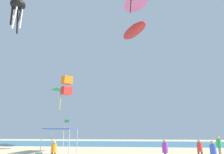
% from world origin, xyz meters
% --- Properties ---
extents(ocean_strip, '(110.00, 23.07, 0.03)m').
position_xyz_m(ocean_strip, '(0.00, 28.11, 0.01)').
color(ocean_strip, teal).
rests_on(ocean_strip, ground).
extents(canopy_tent, '(2.84, 2.68, 2.57)m').
position_xyz_m(canopy_tent, '(-5.52, 2.81, 2.41)').
color(canopy_tent, '#B2B2B7').
rests_on(canopy_tent, ground).
extents(person_near_tent, '(0.41, 0.46, 1.71)m').
position_xyz_m(person_near_tent, '(4.24, -2.13, 1.00)').
color(person_near_tent, '#33384C').
rests_on(person_near_tent, ground).
extents(person_leftmost, '(0.41, 0.38, 1.59)m').
position_xyz_m(person_leftmost, '(-4.04, -2.33, 0.93)').
color(person_leftmost, brown).
rests_on(person_leftmost, ground).
extents(person_central, '(0.39, 0.39, 1.66)m').
position_xyz_m(person_central, '(7.04, -0.57, 0.97)').
color(person_central, brown).
rests_on(person_central, ground).
extents(person_rightmost, '(0.44, 0.45, 1.84)m').
position_xyz_m(person_rightmost, '(9.69, 3.01, 1.08)').
color(person_rightmost, slate).
rests_on(person_rightmost, ground).
extents(person_far_shore, '(0.42, 0.40, 1.67)m').
position_xyz_m(person_far_shore, '(7.15, -3.44, 0.98)').
color(person_far_shore, black).
rests_on(person_far_shore, ground).
extents(banner_flag, '(0.61, 0.06, 3.74)m').
position_xyz_m(banner_flag, '(-6.65, 7.17, 2.25)').
color(banner_flag, silver).
rests_on(banner_flag, ground).
extents(cooler_box, '(0.57, 0.37, 0.35)m').
position_xyz_m(cooler_box, '(-7.10, 1.67, 0.18)').
color(cooler_box, '#1E8C4C').
rests_on(cooler_box, ground).
extents(kite_inflatable_red, '(6.03, 7.19, 2.82)m').
position_xyz_m(kite_inflatable_red, '(1.94, 18.36, 20.80)').
color(kite_inflatable_red, red).
extents(kite_diamond_green, '(4.17, 4.17, 4.05)m').
position_xyz_m(kite_diamond_green, '(-12.89, 21.50, 10.24)').
color(kite_diamond_green, green).
extents(kite_delta_pink, '(5.43, 5.41, 3.98)m').
position_xyz_m(kite_delta_pink, '(2.35, 12.32, 22.98)').
color(kite_delta_pink, pink).
extents(kite_octopus_black, '(2.36, 2.36, 4.55)m').
position_xyz_m(kite_octopus_black, '(-13.08, 4.58, 18.41)').
color(kite_octopus_black, black).
extents(kite_box_orange, '(1.88, 1.89, 2.82)m').
position_xyz_m(kite_box_orange, '(-7.94, 10.73, 8.84)').
color(kite_box_orange, orange).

